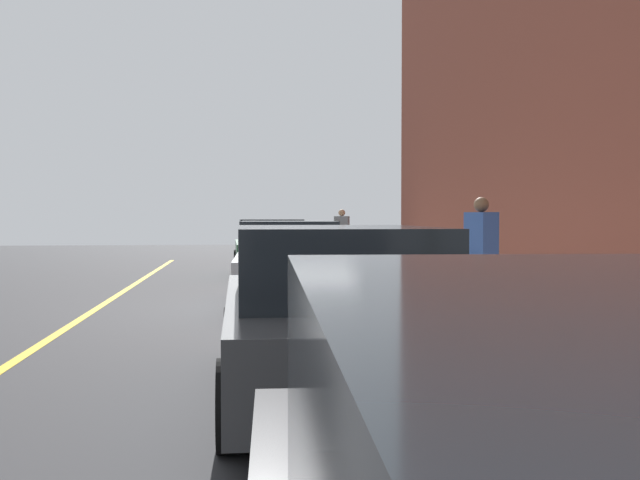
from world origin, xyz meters
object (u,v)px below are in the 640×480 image
object	(u,v)px
parked_car_green	(270,248)
parked_car_silver	(287,264)
pedestrian_grey_coat	(342,234)
pedestrian_blue_coat	(481,251)
parked_car_charcoal	(331,313)

from	to	relation	value
parked_car_green	parked_car_silver	bearing A→B (deg)	-179.59
pedestrian_grey_coat	pedestrian_blue_coat	bearing A→B (deg)	-177.98
parked_car_charcoal	parked_car_silver	bearing A→B (deg)	-0.25
parked_car_charcoal	parked_car_silver	size ratio (longest dim) A/B	1.05
parked_car_charcoal	pedestrian_grey_coat	bearing A→B (deg)	-8.20
parked_car_green	pedestrian_grey_coat	world-z (taller)	pedestrian_grey_coat
parked_car_charcoal	parked_car_green	distance (m)	13.17
parked_car_silver	pedestrian_blue_coat	bearing A→B (deg)	-128.83
parked_car_silver	pedestrian_blue_coat	world-z (taller)	pedestrian_blue_coat
parked_car_silver	pedestrian_grey_coat	world-z (taller)	pedestrian_grey_coat
parked_car_green	pedestrian_grey_coat	size ratio (longest dim) A/B	2.51
parked_car_charcoal	pedestrian_grey_coat	size ratio (longest dim) A/B	2.70
parked_car_green	pedestrian_blue_coat	world-z (taller)	pedestrian_blue_coat
parked_car_silver	parked_car_green	xyz separation A→B (m)	(6.61, 0.05, -0.00)
parked_car_charcoal	pedestrian_blue_coat	size ratio (longest dim) A/B	2.58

